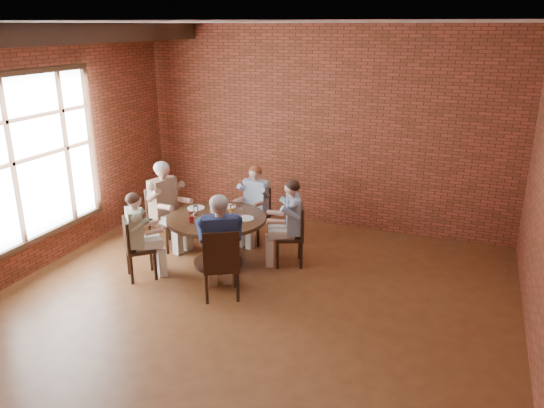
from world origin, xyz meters
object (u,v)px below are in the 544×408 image
(chair_e, at_px, (221,262))
(diner_e, at_px, (220,246))
(chair_b, at_px, (257,212))
(chair_a, at_px, (294,232))
(chair_d, at_px, (135,246))
(dining_table, at_px, (217,231))
(diner_a, at_px, (289,223))
(smartphone, at_px, (216,229))
(diner_d, at_px, (139,236))
(diner_c, at_px, (166,206))
(diner_b, at_px, (255,205))
(chair_c, at_px, (163,215))

(chair_e, relative_size, diner_e, 0.70)
(chair_b, xyz_separation_m, diner_e, (0.30, -1.91, 0.20))
(chair_b, height_order, chair_e, chair_e)
(chair_a, xyz_separation_m, chair_d, (-1.90, -1.24, -0.01))
(chair_e, bearing_deg, chair_a, -140.85)
(dining_table, bearing_deg, chair_d, -136.53)
(diner_a, xyz_separation_m, smartphone, (-0.75, -0.84, 0.11))
(dining_table, height_order, diner_d, diner_d)
(chair_b, relative_size, smartphone, 6.71)
(diner_c, height_order, smartphone, diner_c)
(diner_c, bearing_deg, dining_table, -90.00)
(chair_a, relative_size, smartphone, 6.79)
(diner_a, relative_size, diner_b, 1.02)
(chair_a, distance_m, chair_b, 1.08)
(diner_d, bearing_deg, diner_a, -100.18)
(chair_d, relative_size, diner_d, 0.71)
(chair_c, bearing_deg, dining_table, -90.00)
(smartphone, bearing_deg, chair_a, 57.03)
(chair_e, bearing_deg, chair_c, -66.63)
(diner_a, height_order, smartphone, diner_a)
(chair_b, height_order, chair_d, chair_b)
(diner_d, xyz_separation_m, chair_e, (1.33, -0.15, -0.10))
(chair_a, relative_size, diner_c, 0.65)
(diner_c, xyz_separation_m, chair_e, (1.56, -1.21, -0.17))
(chair_c, xyz_separation_m, chair_e, (1.65, -1.24, 0.00))
(diner_d, bearing_deg, dining_table, -90.00)
(chair_b, bearing_deg, chair_c, -140.51)
(chair_c, bearing_deg, diner_b, -46.07)
(diner_b, bearing_deg, dining_table, -90.00)
(dining_table, relative_size, diner_c, 1.04)
(chair_b, height_order, smartphone, chair_b)
(chair_a, height_order, smartphone, chair_a)
(chair_a, xyz_separation_m, chair_b, (-0.87, 0.65, -0.00))
(dining_table, xyz_separation_m, diner_d, (-0.80, -0.76, 0.09))
(diner_c, xyz_separation_m, diner_d, (0.23, -1.06, -0.07))
(diner_c, bearing_deg, diner_d, -151.71)
(diner_b, xyz_separation_m, chair_d, (-1.02, -1.82, -0.15))
(dining_table, bearing_deg, diner_c, 163.99)
(chair_b, height_order, diner_e, diner_e)
(dining_table, relative_size, diner_e, 1.03)
(chair_c, distance_m, smartphone, 1.56)
(diner_a, xyz_separation_m, diner_d, (-1.77, -1.16, -0.02))
(diner_b, bearing_deg, diner_e, -71.13)
(chair_c, relative_size, diner_d, 0.78)
(chair_c, relative_size, diner_c, 0.70)
(diner_b, relative_size, diner_e, 0.91)
(chair_b, bearing_deg, smartphone, -79.15)
(diner_d, height_order, diner_e, diner_e)
(chair_c, xyz_separation_m, diner_c, (0.09, -0.03, 0.17))
(diner_b, xyz_separation_m, chair_e, (0.36, -1.92, -0.11))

